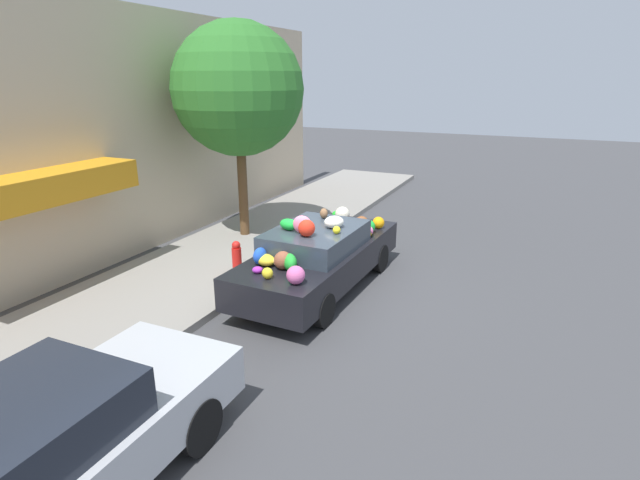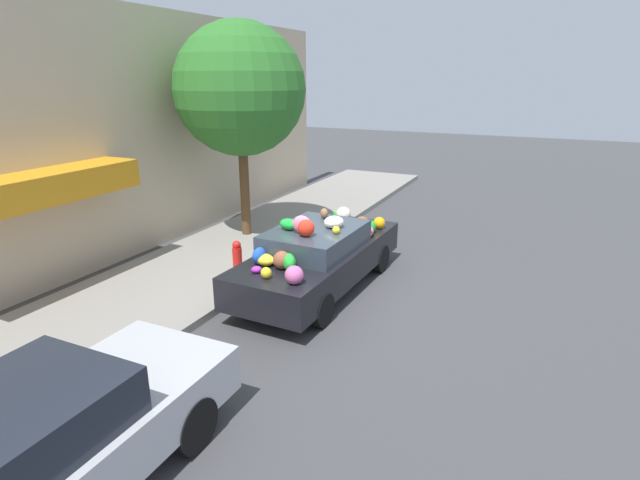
% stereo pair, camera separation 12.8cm
% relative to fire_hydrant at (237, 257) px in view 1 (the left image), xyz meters
% --- Properties ---
extents(ground_plane, '(60.00, 60.00, 0.00)m').
position_rel_fire_hydrant_xyz_m(ground_plane, '(0.29, -1.72, -0.49)').
color(ground_plane, '#424244').
extents(sidewalk_curb, '(24.00, 3.20, 0.15)m').
position_rel_fire_hydrant_xyz_m(sidewalk_curb, '(0.29, 0.98, -0.42)').
color(sidewalk_curb, gray).
rests_on(sidewalk_curb, ground).
extents(building_facade, '(18.00, 1.20, 5.65)m').
position_rel_fire_hydrant_xyz_m(building_facade, '(0.12, 3.19, 2.29)').
color(building_facade, '#C6B293').
rests_on(building_facade, ground).
extents(street_tree, '(3.20, 3.20, 5.26)m').
position_rel_fire_hydrant_xyz_m(street_tree, '(2.38, 1.35, 3.30)').
color(street_tree, brown).
rests_on(street_tree, sidewalk_curb).
extents(fire_hydrant, '(0.20, 0.20, 0.70)m').
position_rel_fire_hydrant_xyz_m(fire_hydrant, '(0.00, 0.00, 0.00)').
color(fire_hydrant, red).
rests_on(fire_hydrant, sidewalk_curb).
extents(art_car, '(4.64, 1.82, 1.67)m').
position_rel_fire_hydrant_xyz_m(art_car, '(0.24, -1.80, 0.24)').
color(art_car, black).
rests_on(art_car, ground).
extents(parked_car_plain, '(4.50, 1.73, 1.42)m').
position_rel_fire_hydrant_xyz_m(parked_car_plain, '(-5.93, -1.74, 0.25)').
color(parked_car_plain, '#B7BABF').
rests_on(parked_car_plain, ground).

